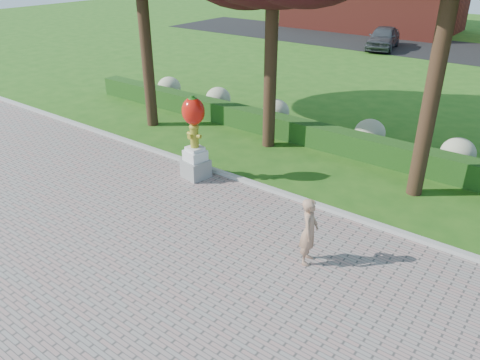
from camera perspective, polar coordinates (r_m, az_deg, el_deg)
The scene contains 9 objects.
ground at distance 11.87m, azimuth -4.76°, elevation -6.80°, with size 100.00×100.00×0.00m, color #245916.
walkway at distance 9.91m, azimuth -20.87°, elevation -16.51°, with size 40.00×14.00×0.04m, color gray.
curb at distance 13.88m, azimuth 3.42°, elevation -1.09°, with size 40.00×0.18×0.15m, color #ADADA5.
lawn_hedge at distance 16.94m, azimuth 11.05°, elevation 4.94°, with size 24.00×0.70×0.80m, color #164112.
hydrangea_row at distance 17.53m, azimuth 14.25°, elevation 5.88°, with size 20.10×1.10×0.99m.
street at distance 36.51m, azimuth 26.58°, elevation 13.66°, with size 50.00×8.00×0.02m, color black.
hydrant_sculpture at distance 14.17m, azimuth -5.59°, elevation 5.45°, with size 0.83×0.83×2.63m.
woman at distance 10.56m, azimuth 8.43°, elevation -6.20°, with size 0.59×0.39×1.61m, color #A87D60.
parked_car at distance 35.65m, azimuth 17.06°, elevation 16.27°, with size 1.81×4.51×1.54m, color #3F4246.
Camera 1 is at (6.72, -7.29, 6.52)m, focal length 35.00 mm.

